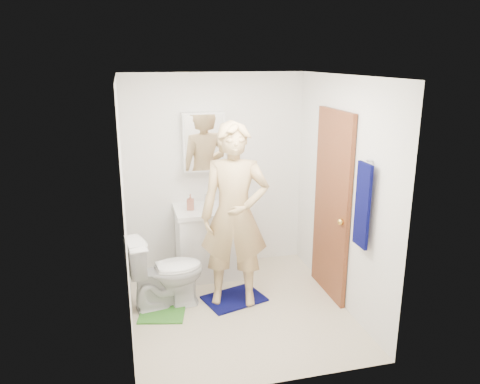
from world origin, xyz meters
name	(u,v)px	position (x,y,z in m)	size (l,w,h in m)	color
floor	(239,310)	(0.00, 0.00, -0.01)	(2.20, 2.40, 0.02)	beige
ceiling	(239,75)	(0.00, 0.00, 2.41)	(2.20, 2.40, 0.02)	white
wall_back	(215,173)	(0.00, 1.21, 1.20)	(2.20, 0.02, 2.40)	white
wall_front	(278,247)	(0.00, -1.21, 1.20)	(2.20, 0.02, 2.40)	white
wall_left	(124,209)	(-1.11, 0.00, 1.20)	(0.02, 2.40, 2.40)	white
wall_right	(343,193)	(1.11, 0.00, 1.20)	(0.02, 2.40, 2.40)	white
vanity_cabinet	(209,243)	(-0.15, 0.91, 0.40)	(0.75, 0.55, 0.80)	white
countertop	(208,210)	(-0.15, 0.91, 0.83)	(0.79, 0.59, 0.05)	white
sink_basin	(208,209)	(-0.15, 0.91, 0.84)	(0.40, 0.40, 0.03)	white
faucet	(206,199)	(-0.15, 1.09, 0.91)	(0.03, 0.03, 0.12)	silver
medicine_cabinet	(204,142)	(-0.15, 1.14, 1.60)	(0.50, 0.12, 0.70)	white
mirror_panel	(205,143)	(-0.15, 1.08, 1.60)	(0.46, 0.01, 0.66)	white
door	(332,205)	(1.07, 0.15, 1.02)	(0.05, 0.80, 2.05)	brown
door_knob	(341,222)	(1.03, -0.17, 0.95)	(0.07, 0.07, 0.07)	gold
towel	(363,205)	(1.03, -0.57, 1.25)	(0.03, 0.24, 0.80)	#070947
towel_hook	(370,161)	(1.07, -0.57, 1.67)	(0.02, 0.02, 0.06)	silver
toilet	(166,272)	(-0.73, 0.26, 0.40)	(0.44, 0.78, 0.79)	white
bath_mat	(234,299)	(0.00, 0.22, 0.01)	(0.62, 0.45, 0.02)	#070947
green_rug	(162,313)	(-0.80, 0.09, 0.01)	(0.46, 0.39, 0.02)	#3C862C
soap_dispenser	(190,202)	(-0.36, 0.90, 0.94)	(0.08, 0.09, 0.18)	#AB654F
toothbrush_cup	(227,199)	(0.10, 1.03, 0.90)	(0.13, 0.13, 0.11)	#75408D
man	(235,216)	(-0.01, 0.17, 0.99)	(0.71, 0.46, 1.94)	tan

